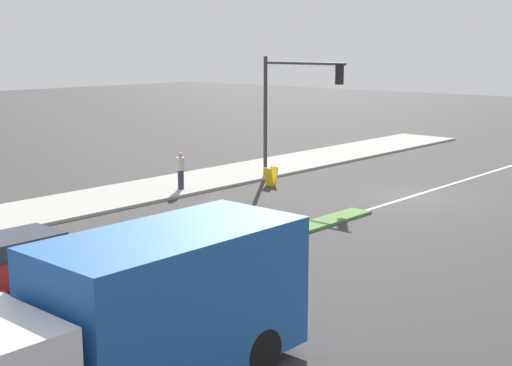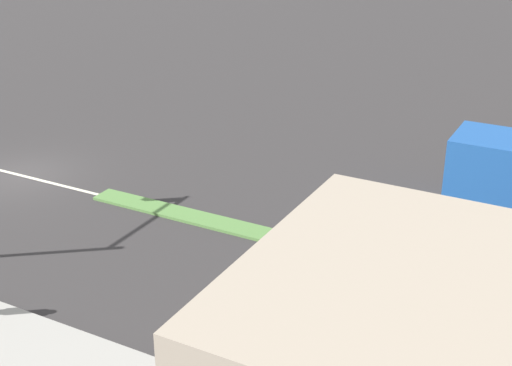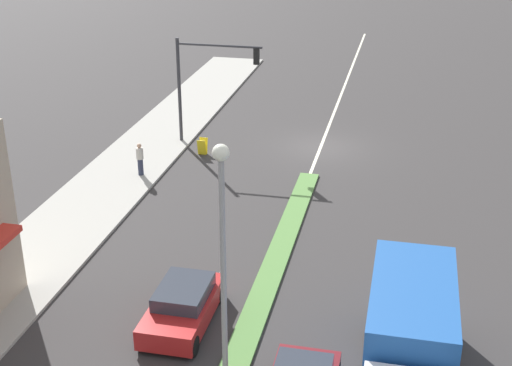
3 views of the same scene
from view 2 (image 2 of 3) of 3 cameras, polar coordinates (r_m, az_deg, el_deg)
The scene contains 3 objects.
ground_plane at distance 21.29m, azimuth 18.42°, elevation -8.33°, with size 160.00×160.00×0.00m, color #333030.
lane_marking_center at distance 29.29m, azimuth -18.30°, elevation 0.59°, with size 0.16×60.00×0.01m, color beige.
hatchback_red at distance 19.21m, azimuth 14.88°, elevation -9.31°, with size 1.86×3.90×1.32m.
Camera 2 is at (18.23, 20.25, 10.76)m, focal length 50.00 mm.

